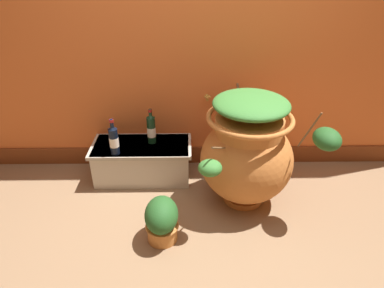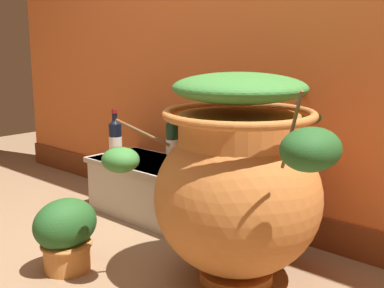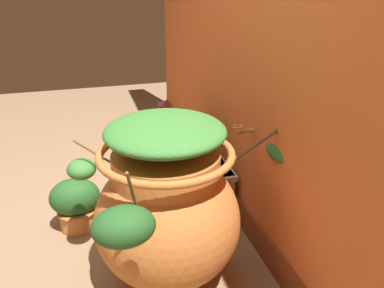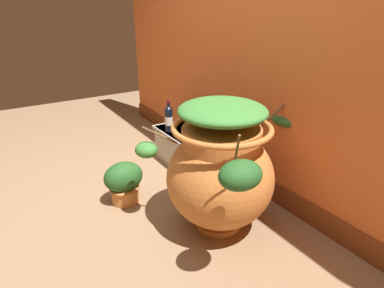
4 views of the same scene
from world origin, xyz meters
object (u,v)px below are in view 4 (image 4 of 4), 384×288
(wine_bottle_middle, at_px, (202,123))
(potted_shrub, at_px, (124,182))
(terracotta_urn, at_px, (221,168))
(wine_bottle_left, at_px, (169,118))

(wine_bottle_middle, bearing_deg, potted_shrub, -81.14)
(wine_bottle_middle, relative_size, potted_shrub, 0.93)
(terracotta_urn, distance_m, wine_bottle_middle, 0.85)
(wine_bottle_left, height_order, potted_shrub, wine_bottle_left)
(wine_bottle_left, bearing_deg, terracotta_urn, -10.43)
(terracotta_urn, bearing_deg, wine_bottle_left, 169.57)
(terracotta_urn, relative_size, wine_bottle_left, 3.58)
(wine_bottle_middle, distance_m, potted_shrub, 0.87)
(terracotta_urn, relative_size, wine_bottle_middle, 3.55)
(terracotta_urn, height_order, wine_bottle_left, terracotta_urn)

